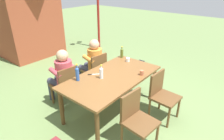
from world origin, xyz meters
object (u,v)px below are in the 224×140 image
Objects in this scene: cup_terracotta at (142,73)px; backpack_by_far_side at (139,69)px; brick_kiosk at (25,10)px; bottle_blue at (77,73)px; person_in_plaid_shirt at (93,61)px; bottle_olive at (122,53)px; person_in_white_shirt at (62,75)px; chair_near_right at (162,93)px; chair_far_left at (66,84)px; dining_table at (112,80)px; bottle_clear at (101,73)px; chair_near_left at (136,117)px; cup_white at (128,60)px; table_knife at (93,74)px; chair_far_right at (96,70)px.

backpack_by_far_side is (1.21, 0.77, -0.61)m from cup_terracotta.
cup_terracotta is 0.03× the size of brick_kiosk.
person_in_plaid_shirt is at bearing 30.82° from bottle_blue.
bottle_olive is 1.00m from backpack_by_far_side.
chair_near_right is at bearing -63.50° from person_in_white_shirt.
chair_far_left is 1.81m from chair_near_right.
bottle_blue is (-1.34, -0.04, 0.02)m from bottle_olive.
chair_near_right is 1.32m from bottle_olive.
chair_far_left is at bearing -172.72° from person_in_plaid_shirt.
backpack_by_far_side is at bearing 13.33° from dining_table.
bottle_clear is 4.13m from brick_kiosk.
chair_near_left is 9.53× the size of cup_terracotta.
dining_table is at bearing -26.74° from bottle_clear.
cup_white is 1.07m from backpack_by_far_side.
bottle_blue is 1.63× the size of table_knife.
chair_near_right is (0.43, -0.80, -0.18)m from dining_table.
person_in_white_shirt reaches higher than dining_table.
brick_kiosk reaches higher than person_in_plaid_shirt.
chair_near_left is 1.52m from cup_white.
chair_far_left is 2.08m from backpack_by_far_side.
cup_terracotta is (0.80, -1.19, 0.31)m from chair_far_left.
table_knife is (0.24, 1.10, 0.27)m from chair_near_left.
cup_terracotta is at bearing -92.22° from person_in_plaid_shirt.
cup_white is (0.31, -0.75, 0.14)m from person_in_plaid_shirt.
cup_white is (0.32, -0.64, 0.30)m from chair_far_right.
bottle_blue reaches higher than chair_near_right.
table_knife is (-0.59, -0.60, 0.10)m from person_in_plaid_shirt.
bottle_olive reaches higher than chair_far_right.
person_in_white_shirt is 0.87m from bottle_clear.
chair_far_left is at bearing 123.98° from cup_terracotta.
backpack_by_far_side is at bearing 14.13° from cup_white.
backpack_by_far_side is (2.00, 1.17, -0.30)m from chair_near_left.
person_in_plaid_shirt reaches higher than chair_near_left.
person_in_white_shirt is at bearing 114.98° from dining_table.
person_in_white_shirt is 1.53m from cup_terracotta.
brick_kiosk is at bearing 84.36° from chair_far_right.
chair_far_right is at bearing 88.04° from cup_terracotta.
person_in_plaid_shirt is at bearing 85.01° from chair_far_right.
bottle_olive reaches higher than dining_table.
person_in_white_shirt is at bearing 90.27° from chair_near_left.
chair_near_left is (0.02, -1.59, 0.00)m from chair_far_left.
chair_far_right is 1.80m from chair_near_left.
chair_far_right is at bearing 40.09° from table_knife.
dining_table is 1.59× the size of person_in_plaid_shirt.
person_in_plaid_shirt is (0.84, 0.00, 0.00)m from person_in_white_shirt.
chair_near_right reaches higher than dining_table.
table_knife is 0.48× the size of backpack_by_far_side.
person_in_white_shirt is 3.47m from brick_kiosk.
chair_far_right is at bearing 62.64° from dining_table.
bottle_olive is (1.02, 0.31, 0.00)m from bottle_clear.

